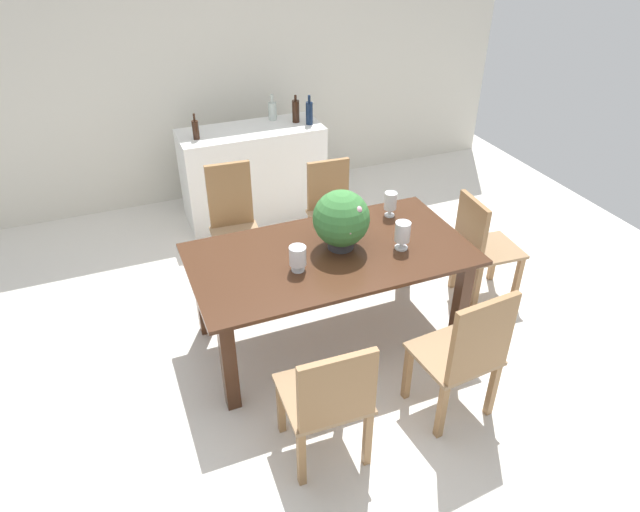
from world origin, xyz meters
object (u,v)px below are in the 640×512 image
object	(u,v)px
chair_far_right	(332,207)
crystal_vase_center_near	(298,257)
wine_glass	(357,215)
wine_bottle_dark	(309,113)
kitchen_counter	(253,173)
chair_near_right	(467,352)
wine_bottle_clear	(272,110)
crystal_vase_right	(390,202)
wine_bottle_tall	(296,111)
wine_bottle_green	(196,129)
crystal_vase_left	(403,233)
chair_far_left	(234,221)
chair_foot_end	(481,244)
dining_table	(330,267)
chair_near_left	(329,398)
flower_centerpiece	(341,219)

from	to	relation	value
chair_far_right	crystal_vase_center_near	xyz separation A→B (m)	(-0.74, -1.15, 0.35)
wine_glass	wine_bottle_dark	xyz separation A→B (m)	(0.29, 1.74, 0.19)
kitchen_counter	wine_bottle_dark	bearing A→B (deg)	-8.66
chair_near_right	wine_bottle_clear	xyz separation A→B (m)	(-0.13, 3.29, 0.47)
crystal_vase_right	wine_bottle_tall	distance (m)	1.80
wine_bottle_dark	crystal_vase_center_near	bearing A→B (deg)	-113.14
wine_bottle_green	crystal_vase_center_near	bearing A→B (deg)	-84.32
crystal_vase_left	wine_bottle_tall	world-z (taller)	wine_bottle_tall
wine_glass	chair_far_left	bearing A→B (deg)	133.73
chair_foot_end	wine_bottle_dark	distance (m)	2.17
chair_foot_end	wine_glass	distance (m)	1.07
chair_foot_end	wine_glass	size ratio (longest dim) A/B	6.10
dining_table	kitchen_counter	size ratio (longest dim) A/B	1.41
chair_near_left	wine_bottle_clear	xyz separation A→B (m)	(0.77, 3.29, 0.51)
chair_near_right	chair_far_left	distance (m)	2.27
kitchen_counter	wine_bottle_green	size ratio (longest dim) A/B	5.78
chair_far_right	crystal_vase_right	size ratio (longest dim) A/B	4.66
flower_centerpiece	wine_bottle_dark	distance (m)	2.03
wine_bottle_dark	chair_far_right	bearing A→B (deg)	-99.85
kitchen_counter	dining_table	bearing A→B (deg)	-90.92
chair_near_left	wine_bottle_green	size ratio (longest dim) A/B	3.80
chair_foot_end	wine_bottle_dark	xyz separation A→B (m)	(-0.69, 1.99, 0.53)
flower_centerpiece	wine_bottle_dark	world-z (taller)	wine_bottle_dark
chair_far_right	flower_centerpiece	bearing A→B (deg)	-106.33
chair_near_left	chair_foot_end	distance (m)	2.04
crystal_vase_left	wine_bottle_dark	distance (m)	2.14
flower_centerpiece	kitchen_counter	world-z (taller)	flower_centerpiece
wine_bottle_clear	chair_near_left	bearing A→B (deg)	-103.11
crystal_vase_right	flower_centerpiece	bearing A→B (deg)	-152.56
crystal_vase_left	chair_far_left	bearing A→B (deg)	127.85
chair_far_right	wine_glass	bearing A→B (deg)	-95.82
crystal_vase_right	kitchen_counter	xyz separation A→B (m)	(-0.60, 1.77, -0.41)
wine_glass	wine_bottle_clear	distance (m)	2.01
crystal_vase_right	wine_glass	world-z (taller)	crystal_vase_right
chair_near_right	wine_bottle_tall	world-z (taller)	wine_bottle_tall
crystal_vase_center_near	chair_near_left	bearing A→B (deg)	-99.83
dining_table	flower_centerpiece	world-z (taller)	flower_centerpiece
chair_far_left	kitchen_counter	world-z (taller)	chair_far_left
chair_far_left	chair_foot_end	bearing A→B (deg)	-26.93
flower_centerpiece	wine_bottle_clear	world-z (taller)	flower_centerpiece
wine_bottle_clear	chair_far_right	bearing A→B (deg)	-84.02
chair_near_right	flower_centerpiece	xyz separation A→B (m)	(-0.36, 1.08, 0.43)
flower_centerpiece	wine_glass	xyz separation A→B (m)	(0.23, 0.22, -0.12)
chair_near_right	wine_bottle_clear	world-z (taller)	wine_bottle_clear
dining_table	wine_bottle_clear	xyz separation A→B (m)	(0.32, 2.25, 0.40)
chair_far_left	crystal_vase_right	xyz separation A→B (m)	(1.07, -0.73, 0.32)
chair_near_left	wine_bottle_green	xyz separation A→B (m)	(-0.05, 3.06, 0.51)
crystal_vase_right	crystal_vase_center_near	bearing A→B (deg)	-154.66
crystal_vase_center_near	chair_foot_end	bearing A→B (deg)	4.55
flower_centerpiece	wine_bottle_clear	size ratio (longest dim) A/B	1.71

